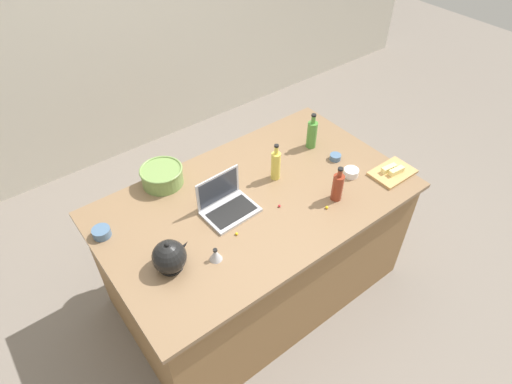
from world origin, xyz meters
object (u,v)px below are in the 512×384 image
object	(u,v)px
cutting_board	(392,173)
kitchen_timer	(216,255)
laptop	(226,204)
butter_stick_right	(389,168)
ramekin_small	(102,232)
ramekin_wide	(351,172)
bottle_oil	(276,165)
butter_stick_left	(396,171)
bottle_soy	(338,187)
ramekin_medium	(335,157)
mixing_bowl_large	(162,176)
bottle_olive	(312,134)
kettle	(170,257)

from	to	relation	value
cutting_board	kitchen_timer	distance (m)	1.31
laptop	kitchen_timer	distance (m)	0.37
laptop	butter_stick_right	distance (m)	1.09
cutting_board	ramekin_small	size ratio (longest dim) A/B	2.79
ramekin_wide	ramekin_small	bearing A→B (deg)	161.82
bottle_oil	butter_stick_left	size ratio (longest dim) A/B	2.36
bottle_soy	butter_stick_right	bearing A→B (deg)	-4.86
butter_stick_right	ramekin_small	distance (m)	1.81
ramekin_medium	laptop	bearing A→B (deg)	176.45
laptop	mixing_bowl_large	world-z (taller)	laptop
ramekin_medium	kitchen_timer	xyz separation A→B (m)	(-1.11, -0.22, 0.02)
bottle_olive	kitchen_timer	size ratio (longest dim) A/B	3.38
kettle	ramekin_medium	distance (m)	1.33
ramekin_small	ramekin_medium	bearing A→B (deg)	-11.40
bottle_oil	cutting_board	world-z (taller)	bottle_oil
ramekin_medium	bottle_olive	bearing A→B (deg)	98.30
mixing_bowl_large	bottle_oil	distance (m)	0.72
bottle_olive	ramekin_small	world-z (taller)	bottle_olive
cutting_board	butter_stick_right	distance (m)	0.04
bottle_oil	bottle_soy	size ratio (longest dim) A/B	1.09
butter_stick_right	bottle_soy	bearing A→B (deg)	175.14
kitchen_timer	bottle_soy	bearing A→B (deg)	-3.77
kettle	cutting_board	bearing A→B (deg)	-8.13
mixing_bowl_large	ramekin_wide	size ratio (longest dim) A/B	2.79
butter_stick_right	kitchen_timer	distance (m)	1.29
bottle_olive	ramekin_medium	xyz separation A→B (m)	(0.03, -0.21, -0.09)
bottle_oil	butter_stick_left	world-z (taller)	bottle_oil
butter_stick_left	mixing_bowl_large	bearing A→B (deg)	145.36
laptop	ramekin_small	bearing A→B (deg)	159.22
cutting_board	ramekin_small	xyz separation A→B (m)	(-1.71, 0.64, 0.02)
ramekin_medium	ramekin_wide	world-z (taller)	ramekin_wide
laptop	ramekin_medium	size ratio (longest dim) A/B	4.20
bottle_oil	bottle_soy	distance (m)	0.41
bottle_soy	laptop	bearing A→B (deg)	150.78
ramekin_small	bottle_soy	bearing A→B (deg)	-24.85
kettle	ramekin_wide	world-z (taller)	kettle
ramekin_wide	ramekin_medium	bearing A→B (deg)	77.68
cutting_board	ramekin_wide	world-z (taller)	ramekin_wide
bottle_oil	ramekin_wide	distance (m)	0.50
kettle	kitchen_timer	world-z (taller)	kettle
kettle	ramekin_small	size ratio (longest dim) A/B	2.10
cutting_board	ramekin_medium	world-z (taller)	ramekin_medium
mixing_bowl_large	kettle	world-z (taller)	kettle
bottle_olive	kettle	world-z (taller)	bottle_olive
ramekin_medium	kitchen_timer	bearing A→B (deg)	-168.91
mixing_bowl_large	butter_stick_right	size ratio (longest dim) A/B	2.45
cutting_board	ramekin_small	world-z (taller)	ramekin_small
mixing_bowl_large	bottle_oil	xyz separation A→B (m)	(0.60, -0.39, 0.04)
bottle_oil	butter_stick_right	world-z (taller)	bottle_oil
bottle_soy	ramekin_wide	xyz separation A→B (m)	(0.23, 0.09, -0.07)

